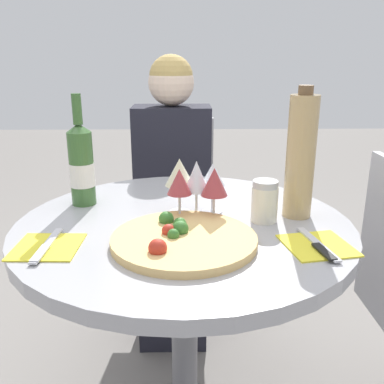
# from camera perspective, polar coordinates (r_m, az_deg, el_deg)

# --- Properties ---
(dining_table) EXTENTS (0.91, 0.91, 0.75)m
(dining_table) POSITION_cam_1_polar(r_m,az_deg,el_deg) (1.22, -1.11, -10.01)
(dining_table) COLOR slate
(dining_table) RESTS_ON ground_plane
(chair_behind_diner) EXTENTS (0.37, 0.37, 0.90)m
(chair_behind_diner) POSITION_cam_1_polar(r_m,az_deg,el_deg) (2.00, -2.51, -3.84)
(chair_behind_diner) COLOR #ADADB2
(chair_behind_diner) RESTS_ON ground_plane
(seated_diner) EXTENTS (0.33, 0.40, 1.18)m
(seated_diner) POSITION_cam_1_polar(r_m,az_deg,el_deg) (1.83, -2.64, -2.51)
(seated_diner) COLOR black
(seated_diner) RESTS_ON ground_plane
(pizza_large) EXTENTS (0.35, 0.35, 0.05)m
(pizza_large) POSITION_cam_1_polar(r_m,az_deg,el_deg) (1.02, -1.21, -6.26)
(pizza_large) COLOR #DBB26B
(pizza_large) RESTS_ON dining_table
(wine_bottle) EXTENTS (0.07, 0.07, 0.33)m
(wine_bottle) POSITION_cam_1_polar(r_m,az_deg,el_deg) (1.30, -14.57, 3.53)
(wine_bottle) COLOR #38602D
(wine_bottle) RESTS_ON dining_table
(tall_carafe) EXTENTS (0.08, 0.08, 0.36)m
(tall_carafe) POSITION_cam_1_polar(r_m,az_deg,el_deg) (1.19, 14.23, 4.61)
(tall_carafe) COLOR tan
(tall_carafe) RESTS_ON dining_table
(sugar_shaker) EXTENTS (0.07, 0.07, 0.11)m
(sugar_shaker) POSITION_cam_1_polar(r_m,az_deg,el_deg) (1.16, 9.61, -1.26)
(sugar_shaker) COLOR silver
(sugar_shaker) RESTS_ON dining_table
(wine_glass_back_left) EXTENTS (0.08, 0.08, 0.16)m
(wine_glass_back_left) POSITION_cam_1_polar(r_m,az_deg,el_deg) (1.19, -1.72, 2.54)
(wine_glass_back_left) COLOR silver
(wine_glass_back_left) RESTS_ON dining_table
(wine_glass_center) EXTENTS (0.07, 0.07, 0.16)m
(wine_glass_center) POSITION_cam_1_polar(r_m,az_deg,el_deg) (1.16, 0.55, 1.97)
(wine_glass_center) COLOR silver
(wine_glass_center) RESTS_ON dining_table
(wine_glass_front_right) EXTENTS (0.07, 0.07, 0.15)m
(wine_glass_front_right) POSITION_cam_1_polar(r_m,az_deg,el_deg) (1.14, 2.93, 1.23)
(wine_glass_front_right) COLOR silver
(wine_glass_front_right) RESTS_ON dining_table
(wine_glass_back_right) EXTENTS (0.07, 0.07, 0.14)m
(wine_glass_back_right) POSITION_cam_1_polar(r_m,az_deg,el_deg) (1.20, 2.72, 2.15)
(wine_glass_back_right) COLOR silver
(wine_glass_back_right) RESTS_ON dining_table
(wine_glass_front_left) EXTENTS (0.07, 0.07, 0.14)m
(wine_glass_front_left) POSITION_cam_1_polar(r_m,az_deg,el_deg) (1.13, -1.74, 1.19)
(wine_glass_front_left) COLOR silver
(wine_glass_front_left) RESTS_ON dining_table
(place_setting_left) EXTENTS (0.15, 0.19, 0.01)m
(place_setting_left) POSITION_cam_1_polar(r_m,az_deg,el_deg) (1.06, -18.85, -6.94)
(place_setting_left) COLOR yellow
(place_setting_left) RESTS_ON dining_table
(place_setting_right) EXTENTS (0.17, 0.19, 0.01)m
(place_setting_right) POSITION_cam_1_polar(r_m,az_deg,el_deg) (1.05, 16.39, -6.87)
(place_setting_right) COLOR yellow
(place_setting_right) RESTS_ON dining_table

